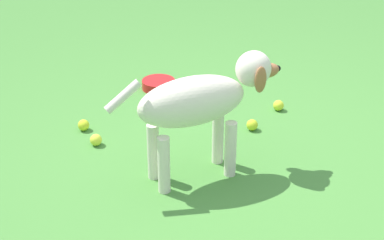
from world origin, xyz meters
The scene contains 7 objects.
ground centered at (0.00, 0.00, 0.00)m, with size 14.00×14.00×0.00m, color #478438.
dog centered at (-0.17, 0.18, 0.41)m, with size 0.87×0.40×0.62m.
tennis_ball_0 centered at (-0.33, 0.98, 0.03)m, with size 0.07×0.07×0.07m, color #CEDF2B.
tennis_ball_2 centered at (0.68, 0.36, 0.03)m, with size 0.07×0.07×0.07m, color #D5E334.
tennis_ball_3 centered at (-0.38, 0.78, 0.03)m, with size 0.07×0.07×0.07m, color #D7E23C.
tennis_ball_4 centered at (0.37, 0.31, 0.03)m, with size 0.07×0.07×0.07m, color #C4D72B.
water_bowl centered at (0.36, 1.12, 0.03)m, with size 0.22×0.22×0.06m, color red.
Camera 1 is at (-1.98, -1.64, 1.64)m, focal length 55.67 mm.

